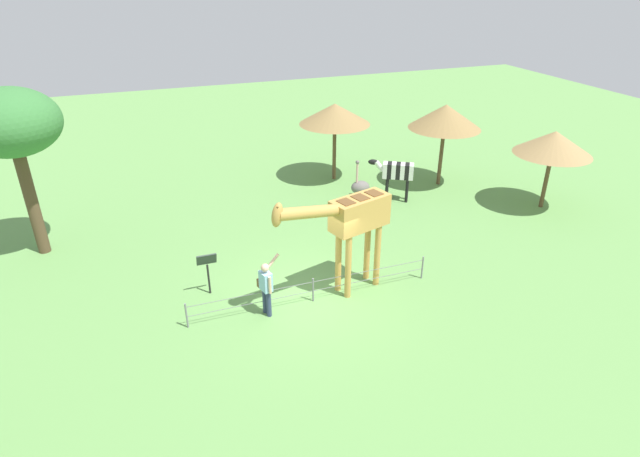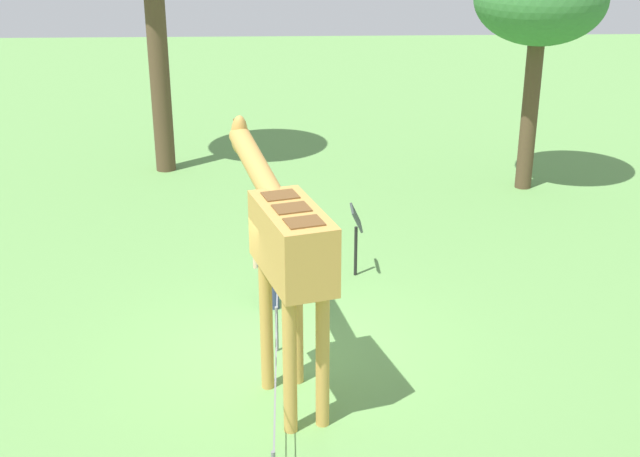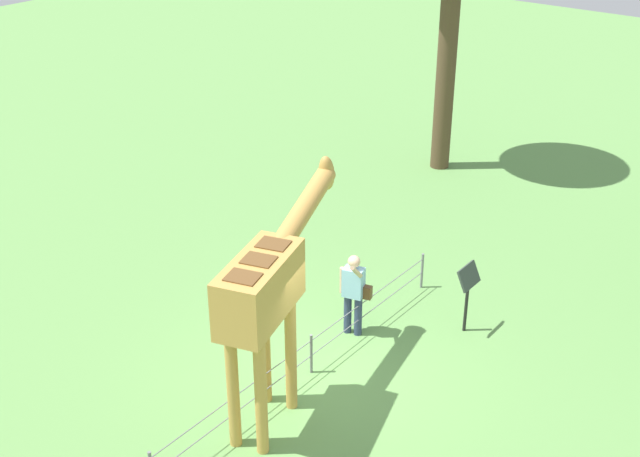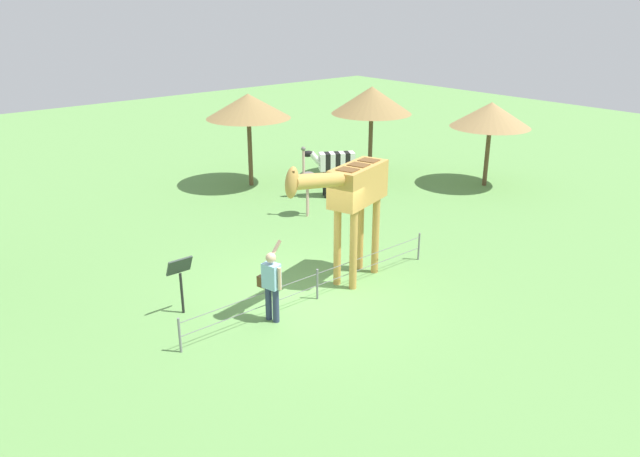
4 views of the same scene
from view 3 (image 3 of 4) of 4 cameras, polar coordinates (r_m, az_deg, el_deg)
ground_plane at (r=13.96m, az=0.15°, el=-10.23°), size 60.00×60.00×0.00m
giraffe at (r=11.96m, az=-3.56°, el=-4.04°), size 3.70×1.54×3.47m
visitor at (r=14.54m, az=2.35°, el=-4.27°), size 0.68×0.58×1.68m
info_sign at (r=14.81m, az=10.18°, el=-3.87°), size 0.56×0.21×1.32m
wire_fence at (r=13.83m, az=-0.61°, el=-8.54°), size 7.05×0.05×0.75m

